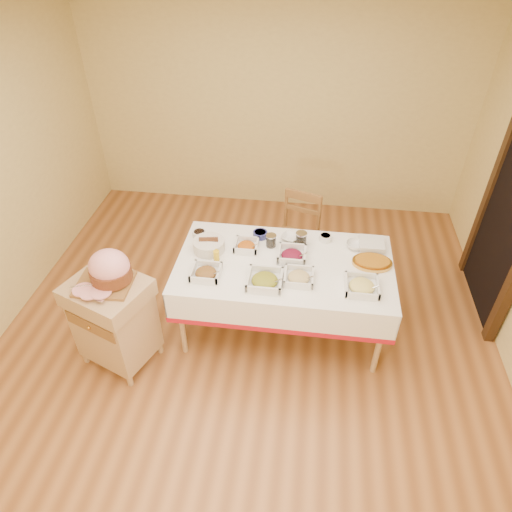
{
  "coord_description": "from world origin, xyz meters",
  "views": [
    {
      "loc": [
        0.46,
        -2.67,
        3.19
      ],
      "look_at": [
        0.07,
        0.2,
        0.89
      ],
      "focal_mm": 32.0,
      "sensor_mm": 36.0,
      "label": 1
    }
  ],
  "objects_px": {
    "dining_table": "(284,277)",
    "brass_platter": "(372,262)",
    "ham_on_board": "(109,270)",
    "bread_basket": "(209,245)",
    "dining_chair": "(296,237)",
    "plate_stack": "(371,244)",
    "mustard_bottle": "(216,256)",
    "butcher_cart": "(114,318)",
    "preserve_jar_left": "(271,241)",
    "preserve_jar_right": "(301,239)"
  },
  "relations": [
    {
      "from": "dining_table",
      "to": "brass_platter",
      "type": "relative_size",
      "value": 5.43
    },
    {
      "from": "ham_on_board",
      "to": "bread_basket",
      "type": "bearing_deg",
      "value": 44.11
    },
    {
      "from": "dining_chair",
      "to": "plate_stack",
      "type": "height_order",
      "value": "dining_chair"
    },
    {
      "from": "mustard_bottle",
      "to": "plate_stack",
      "type": "distance_m",
      "value": 1.36
    },
    {
      "from": "butcher_cart",
      "to": "preserve_jar_left",
      "type": "height_order",
      "value": "preserve_jar_left"
    },
    {
      "from": "butcher_cart",
      "to": "bread_basket",
      "type": "relative_size",
      "value": 3.08
    },
    {
      "from": "dining_table",
      "to": "ham_on_board",
      "type": "relative_size",
      "value": 4.12
    },
    {
      "from": "bread_basket",
      "to": "brass_platter",
      "type": "bearing_deg",
      "value": -0.36
    },
    {
      "from": "ham_on_board",
      "to": "butcher_cart",
      "type": "bearing_deg",
      "value": -141.94
    },
    {
      "from": "dining_table",
      "to": "plate_stack",
      "type": "relative_size",
      "value": 8.58
    },
    {
      "from": "preserve_jar_right",
      "to": "brass_platter",
      "type": "height_order",
      "value": "preserve_jar_right"
    },
    {
      "from": "butcher_cart",
      "to": "ham_on_board",
      "type": "distance_m",
      "value": 0.49
    },
    {
      "from": "mustard_bottle",
      "to": "plate_stack",
      "type": "xyz_separation_m",
      "value": [
        1.3,
        0.39,
        -0.04
      ]
    },
    {
      "from": "butcher_cart",
      "to": "mustard_bottle",
      "type": "distance_m",
      "value": 0.98
    },
    {
      "from": "ham_on_board",
      "to": "mustard_bottle",
      "type": "relative_size",
      "value": 2.84
    },
    {
      "from": "preserve_jar_left",
      "to": "mustard_bottle",
      "type": "distance_m",
      "value": 0.52
    },
    {
      "from": "preserve_jar_right",
      "to": "plate_stack",
      "type": "distance_m",
      "value": 0.62
    },
    {
      "from": "dining_table",
      "to": "dining_chair",
      "type": "xyz_separation_m",
      "value": [
        0.06,
        0.78,
        -0.12
      ]
    },
    {
      "from": "plate_stack",
      "to": "brass_platter",
      "type": "distance_m",
      "value": 0.23
    },
    {
      "from": "butcher_cart",
      "to": "ham_on_board",
      "type": "bearing_deg",
      "value": 38.06
    },
    {
      "from": "ham_on_board",
      "to": "plate_stack",
      "type": "xyz_separation_m",
      "value": [
        2.03,
        0.83,
        -0.18
      ]
    },
    {
      "from": "preserve_jar_left",
      "to": "bread_basket",
      "type": "height_order",
      "value": "bread_basket"
    },
    {
      "from": "ham_on_board",
      "to": "preserve_jar_right",
      "type": "xyz_separation_m",
      "value": [
        1.42,
        0.79,
        -0.15
      ]
    },
    {
      "from": "dining_table",
      "to": "butcher_cart",
      "type": "relative_size",
      "value": 2.16
    },
    {
      "from": "plate_stack",
      "to": "dining_chair",
      "type": "bearing_deg",
      "value": 145.27
    },
    {
      "from": "ham_on_board",
      "to": "preserve_jar_right",
      "type": "bearing_deg",
      "value": 29.19
    },
    {
      "from": "preserve_jar_left",
      "to": "plate_stack",
      "type": "height_order",
      "value": "preserve_jar_left"
    },
    {
      "from": "ham_on_board",
      "to": "preserve_jar_right",
      "type": "distance_m",
      "value": 1.63
    },
    {
      "from": "bread_basket",
      "to": "plate_stack",
      "type": "distance_m",
      "value": 1.42
    },
    {
      "from": "ham_on_board",
      "to": "brass_platter",
      "type": "bearing_deg",
      "value": 16.53
    },
    {
      "from": "dining_table",
      "to": "brass_platter",
      "type": "height_order",
      "value": "brass_platter"
    },
    {
      "from": "dining_chair",
      "to": "mustard_bottle",
      "type": "bearing_deg",
      "value": -126.39
    },
    {
      "from": "dining_chair",
      "to": "plate_stack",
      "type": "distance_m",
      "value": 0.88
    },
    {
      "from": "preserve_jar_left",
      "to": "mustard_bottle",
      "type": "xyz_separation_m",
      "value": [
        -0.43,
        -0.29,
        0.02
      ]
    },
    {
      "from": "preserve_jar_left",
      "to": "mustard_bottle",
      "type": "relative_size",
      "value": 0.75
    },
    {
      "from": "dining_chair",
      "to": "ham_on_board",
      "type": "height_order",
      "value": "ham_on_board"
    },
    {
      "from": "preserve_jar_left",
      "to": "brass_platter",
      "type": "distance_m",
      "value": 0.88
    },
    {
      "from": "ham_on_board",
      "to": "preserve_jar_left",
      "type": "bearing_deg",
      "value": 32.55
    },
    {
      "from": "plate_stack",
      "to": "mustard_bottle",
      "type": "bearing_deg",
      "value": -163.29
    },
    {
      "from": "mustard_bottle",
      "to": "bread_basket",
      "type": "relative_size",
      "value": 0.57
    },
    {
      "from": "mustard_bottle",
      "to": "brass_platter",
      "type": "relative_size",
      "value": 0.46
    },
    {
      "from": "butcher_cart",
      "to": "plate_stack",
      "type": "height_order",
      "value": "butcher_cart"
    },
    {
      "from": "dining_table",
      "to": "bread_basket",
      "type": "height_order",
      "value": "bread_basket"
    },
    {
      "from": "preserve_jar_right",
      "to": "dining_chair",
      "type": "bearing_deg",
      "value": 96.25
    },
    {
      "from": "ham_on_board",
      "to": "bread_basket",
      "type": "height_order",
      "value": "ham_on_board"
    },
    {
      "from": "bread_basket",
      "to": "butcher_cart",
      "type": "bearing_deg",
      "value": -136.25
    },
    {
      "from": "butcher_cart",
      "to": "plate_stack",
      "type": "xyz_separation_m",
      "value": [
        2.08,
        0.87,
        0.31
      ]
    },
    {
      "from": "ham_on_board",
      "to": "plate_stack",
      "type": "relative_size",
      "value": 2.08
    },
    {
      "from": "dining_table",
      "to": "mustard_bottle",
      "type": "distance_m",
      "value": 0.61
    },
    {
      "from": "dining_table",
      "to": "preserve_jar_right",
      "type": "height_order",
      "value": "preserve_jar_right"
    }
  ]
}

